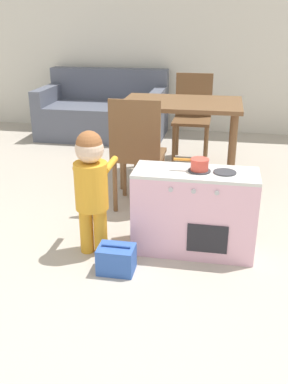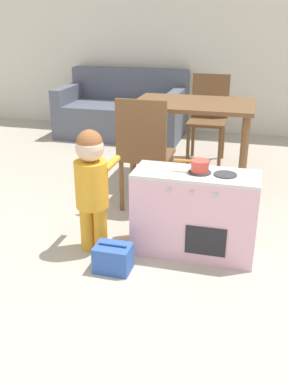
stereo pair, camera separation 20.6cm
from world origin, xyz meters
TOP-DOWN VIEW (x-y plane):
  - ground_plane at (0.00, 0.00)m, footprint 16.00×16.00m
  - wall_back at (0.00, 4.20)m, footprint 10.00×0.06m
  - play_kitchen at (0.28, 0.93)m, footprint 0.78×0.33m
  - toy_pot at (0.30, 0.94)m, footprint 0.22×0.11m
  - child_figure at (-0.36, 0.79)m, footprint 0.23×0.35m
  - toy_basket at (-0.16, 0.58)m, footprint 0.22×0.16m
  - dining_table at (0.05, 2.23)m, footprint 1.07×0.73m
  - dining_chair_near at (-0.21, 1.53)m, footprint 0.39×0.39m
  - dining_chair_far at (0.10, 2.93)m, footprint 0.39×0.39m
  - couch at (-1.09, 3.73)m, footprint 1.57×0.91m

SIDE VIEW (x-z plane):
  - ground_plane at x=0.00m, z-range 0.00..0.00m
  - toy_basket at x=-0.16m, z-range -0.01..0.18m
  - play_kitchen at x=0.28m, z-range 0.00..0.56m
  - couch at x=-1.09m, z-range -0.11..0.71m
  - dining_chair_near at x=-0.21m, z-range 0.03..0.93m
  - dining_chair_far at x=0.10m, z-range 0.03..0.93m
  - child_figure at x=-0.36m, z-range 0.09..0.92m
  - toy_pot at x=0.30m, z-range 0.57..0.65m
  - dining_table at x=0.05m, z-range 0.27..1.02m
  - wall_back at x=0.00m, z-range 0.00..2.60m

